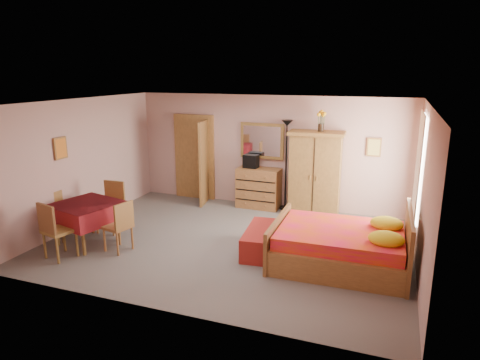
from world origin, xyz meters
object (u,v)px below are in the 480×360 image
at_px(bench, 260,240).
at_px(chair_south, 59,230).
at_px(bed, 340,236).
at_px(floor_lamp, 286,165).
at_px(chair_north, 110,208).
at_px(chair_west, 62,216).
at_px(chair_east, 118,226).
at_px(sunflower_vase, 321,121).
at_px(chest_of_drawers, 259,188).
at_px(wall_mirror, 262,141).
at_px(wardrobe, 315,174).
at_px(stereo, 251,161).
at_px(dining_table, 88,223).

bearing_deg(bench, chair_south, -155.34).
xyz_separation_m(bed, chair_south, (-4.53, -1.38, -0.00)).
bearing_deg(floor_lamp, chair_south, -126.65).
height_order(chair_north, chair_west, chair_north).
bearing_deg(chair_east, chair_north, 56.99).
bearing_deg(chair_south, chair_west, 144.71).
xyz_separation_m(chair_west, chair_east, (1.35, -0.12, 0.01)).
relative_size(sunflower_vase, chair_north, 0.45).
bearing_deg(sunflower_vase, chair_east, -132.89).
bearing_deg(chest_of_drawers, sunflower_vase, -0.18).
bearing_deg(wall_mirror, sunflower_vase, -7.83).
height_order(wardrobe, chair_west, wardrobe).
height_order(wall_mirror, stereo, wall_mirror).
relative_size(chest_of_drawers, dining_table, 0.93).
xyz_separation_m(floor_lamp, chair_north, (-2.92, -2.63, -0.54)).
xyz_separation_m(wardrobe, dining_table, (-3.63, -3.10, -0.54)).
bearing_deg(floor_lamp, stereo, -173.17).
distance_m(bench, chair_east, 2.54).
distance_m(chair_north, chair_east, 1.03).
bearing_deg(bed, wall_mirror, 128.06).
xyz_separation_m(wardrobe, bed, (0.88, -2.40, -0.43)).
bearing_deg(chest_of_drawers, chair_north, -131.13).
bearing_deg(floor_lamp, chair_north, -137.97).
bearing_deg(chair_east, bed, -65.41).
relative_size(bed, chair_west, 2.45).
height_order(sunflower_vase, chair_north, sunflower_vase).
distance_m(bed, chair_west, 5.18).
relative_size(bench, chair_east, 1.36).
height_order(chest_of_drawers, dining_table, chest_of_drawers).
height_order(chest_of_drawers, wardrobe, wardrobe).
bearing_deg(stereo, sunflower_vase, -1.97).
distance_m(floor_lamp, chair_east, 4.06).
xyz_separation_m(wall_mirror, stereo, (-0.20, -0.19, -0.46)).
relative_size(chest_of_drawers, floor_lamp, 0.48).
xyz_separation_m(bench, dining_table, (-3.11, -0.76, 0.18)).
bearing_deg(bed, floor_lamp, 120.22).
height_order(sunflower_vase, bed, sunflower_vase).
xyz_separation_m(sunflower_vase, chair_south, (-3.73, -3.81, -1.59)).
bearing_deg(wall_mirror, floor_lamp, -6.63).
bearing_deg(chair_north, sunflower_vase, -147.91).
distance_m(sunflower_vase, bed, 3.01).
xyz_separation_m(stereo, chair_south, (-2.14, -3.86, -0.59)).
relative_size(bench, chair_north, 1.26).
distance_m(wall_mirror, chair_south, 4.80).
bearing_deg(chest_of_drawers, bed, -47.01).
height_order(chest_of_drawers, stereo, stereo).
bearing_deg(wall_mirror, stereo, -133.90).
height_order(stereo, chair_north, stereo).
bearing_deg(chair_east, stereo, -10.11).
bearing_deg(bed, dining_table, -172.39).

